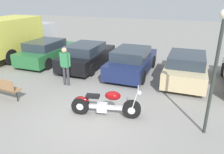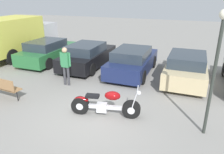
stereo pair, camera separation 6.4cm
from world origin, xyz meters
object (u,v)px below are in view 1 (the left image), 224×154
at_px(parked_car_green, 48,52).
at_px(park_bench, 2,86).
at_px(delivery_truck, 11,36).
at_px(lamp_post, 217,57).
at_px(parked_car_navy, 132,61).
at_px(parked_car_champagne, 186,67).
at_px(motorcycle, 105,104).
at_px(parked_car_black, 87,56).
at_px(person_standing, 65,63).

bearing_deg(parked_car_green, park_bench, -73.76).
height_order(delivery_truck, lamp_post, lamp_post).
bearing_deg(parked_car_green, delivery_truck, 177.30).
bearing_deg(parked_car_navy, parked_car_champagne, -0.91).
distance_m(parked_car_champagne, lamp_post, 4.57).
relative_size(motorcycle, lamp_post, 0.66).
bearing_deg(park_bench, parked_car_black, 75.66).
height_order(parked_car_green, parked_car_black, same).
relative_size(motorcycle, parked_car_green, 0.57).
bearing_deg(parked_car_champagne, motorcycle, -118.37).
xyz_separation_m(parked_car_black, parked_car_navy, (2.60, -0.14, 0.00)).
bearing_deg(motorcycle, parked_car_navy, 93.78).
distance_m(parked_car_black, person_standing, 2.71).
height_order(parked_car_navy, park_bench, parked_car_navy).
bearing_deg(parked_car_black, parked_car_champagne, -2.03).
xyz_separation_m(parked_car_green, parked_car_navy, (5.20, -0.18, 0.00)).
bearing_deg(lamp_post, parked_car_black, 144.02).
height_order(motorcycle, delivery_truck, delivery_truck).
xyz_separation_m(parked_car_champagne, park_bench, (-6.42, -4.55, -0.09)).
distance_m(parked_car_green, delivery_truck, 2.83).
distance_m(motorcycle, person_standing, 3.22).
xyz_separation_m(parked_car_navy, parked_car_champagne, (2.60, -0.04, 0.00)).
distance_m(parked_car_navy, lamp_post, 5.66).
xyz_separation_m(parked_car_green, park_bench, (1.39, -4.77, -0.09)).
height_order(motorcycle, person_standing, person_standing).
relative_size(parked_car_champagne, delivery_truck, 0.65).
xyz_separation_m(parked_car_black, lamp_post, (6.00, -4.35, 1.69)).
distance_m(parked_car_black, park_bench, 4.89).
relative_size(motorcycle, parked_car_champagne, 0.57).
height_order(motorcycle, parked_car_black, parked_car_black).
bearing_deg(parked_car_navy, person_standing, -132.48).
distance_m(parked_car_champagne, delivery_truck, 10.57).
relative_size(parked_car_navy, delivery_truck, 0.65).
bearing_deg(park_bench, motorcycle, 3.70).
distance_m(motorcycle, delivery_truck, 9.49).
bearing_deg(parked_car_champagne, person_standing, -153.22).
distance_m(parked_car_green, parked_car_black, 2.60).
distance_m(parked_car_navy, delivery_truck, 7.98).
bearing_deg(delivery_truck, parked_car_champagne, -1.90).
distance_m(parked_car_green, person_standing, 3.98).
bearing_deg(parked_car_black, parked_car_navy, -3.14).
height_order(parked_car_champagne, person_standing, person_standing).
bearing_deg(parked_car_navy, park_bench, -129.69).
height_order(parked_car_green, parked_car_navy, same).
distance_m(parked_car_black, parked_car_champagne, 5.21).
bearing_deg(person_standing, parked_car_navy, 47.52).
bearing_deg(parked_car_champagne, parked_car_green, 178.38).
bearing_deg(person_standing, parked_car_black, 96.35).
bearing_deg(lamp_post, delivery_truck, 158.26).
bearing_deg(park_bench, delivery_truck, 130.06).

